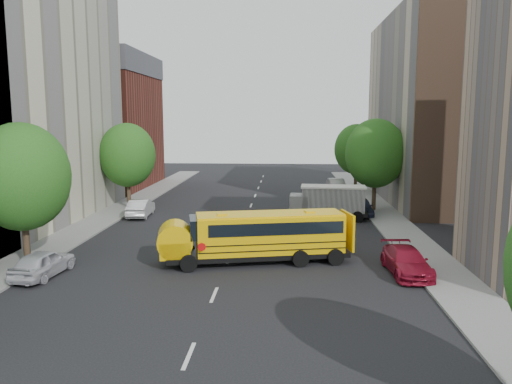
# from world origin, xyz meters

# --- Properties ---
(ground) EXTENTS (120.00, 120.00, 0.00)m
(ground) POSITION_xyz_m (0.00, 0.00, 0.00)
(ground) COLOR black
(ground) RESTS_ON ground
(sidewalk_left) EXTENTS (3.00, 80.00, 0.12)m
(sidewalk_left) POSITION_xyz_m (-11.50, 5.00, 0.06)
(sidewalk_left) COLOR slate
(sidewalk_left) RESTS_ON ground
(sidewalk_right) EXTENTS (3.00, 80.00, 0.12)m
(sidewalk_right) POSITION_xyz_m (11.50, 5.00, 0.06)
(sidewalk_right) COLOR slate
(sidewalk_right) RESTS_ON ground
(lane_markings) EXTENTS (0.15, 64.00, 0.01)m
(lane_markings) POSITION_xyz_m (0.00, 10.00, 0.01)
(lane_markings) COLOR silver
(lane_markings) RESTS_ON ground
(building_left_redbrick) EXTENTS (10.00, 15.00, 13.00)m
(building_left_redbrick) POSITION_xyz_m (-18.00, 28.00, 6.50)
(building_left_redbrick) COLOR maroon
(building_left_redbrick) RESTS_ON ground
(building_right_far) EXTENTS (10.00, 22.00, 18.00)m
(building_right_far) POSITION_xyz_m (18.00, 20.00, 9.00)
(building_right_far) COLOR #B5A68D
(building_right_far) RESTS_ON ground
(building_right_sidewall) EXTENTS (10.10, 0.30, 18.00)m
(building_right_sidewall) POSITION_xyz_m (18.00, 9.00, 9.00)
(building_right_sidewall) COLOR brown
(building_right_sidewall) RESTS_ON ground
(street_tree_1) EXTENTS (5.12, 5.12, 7.90)m
(street_tree_1) POSITION_xyz_m (-11.00, -4.00, 4.95)
(street_tree_1) COLOR #38281C
(street_tree_1) RESTS_ON ground
(street_tree_2) EXTENTS (4.99, 4.99, 7.71)m
(street_tree_2) POSITION_xyz_m (-11.00, 14.00, 4.83)
(street_tree_2) COLOR #38281C
(street_tree_2) RESTS_ON ground
(street_tree_4) EXTENTS (5.25, 5.25, 8.10)m
(street_tree_4) POSITION_xyz_m (11.00, 14.00, 5.08)
(street_tree_4) COLOR #38281C
(street_tree_4) RESTS_ON ground
(street_tree_5) EXTENTS (4.86, 4.86, 7.51)m
(street_tree_5) POSITION_xyz_m (11.00, 26.00, 4.70)
(street_tree_5) COLOR #38281C
(street_tree_5) RESTS_ON ground
(school_bus) EXTENTS (10.48, 4.44, 2.89)m
(school_bus) POSITION_xyz_m (1.60, -2.60, 1.61)
(school_bus) COLOR black
(school_bus) RESTS_ON ground
(safari_truck) EXTENTS (6.53, 2.77, 2.73)m
(safari_truck) POSITION_xyz_m (6.62, 9.98, 1.45)
(safari_truck) COLOR black
(safari_truck) RESTS_ON ground
(parked_car_0) EXTENTS (2.07, 4.32, 1.42)m
(parked_car_0) POSITION_xyz_m (-9.19, -5.82, 0.71)
(parked_car_0) COLOR silver
(parked_car_0) RESTS_ON ground
(parked_car_1) EXTENTS (1.85, 4.53, 1.46)m
(parked_car_1) POSITION_xyz_m (-8.80, 10.20, 0.73)
(parked_car_1) COLOR silver
(parked_car_1) RESTS_ON ground
(parked_car_3) EXTENTS (2.17, 4.81, 1.37)m
(parked_car_3) POSITION_xyz_m (9.60, -4.25, 0.68)
(parked_car_3) COLOR maroon
(parked_car_3) RESTS_ON ground
(parked_car_4) EXTENTS (1.76, 4.31, 1.46)m
(parked_car_4) POSITION_xyz_m (9.60, 11.94, 0.73)
(parked_car_4) COLOR #2D334F
(parked_car_4) RESTS_ON ground
(parked_car_5) EXTENTS (2.01, 4.74, 1.52)m
(parked_car_5) POSITION_xyz_m (8.80, 24.95, 0.76)
(parked_car_5) COLOR gray
(parked_car_5) RESTS_ON ground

